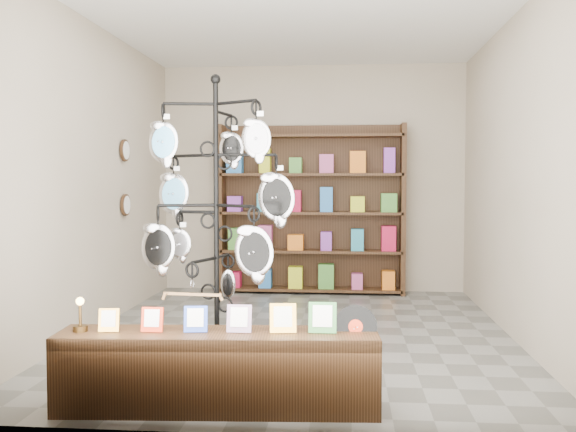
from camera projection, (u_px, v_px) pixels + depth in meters
name	position (u px, v px, depth m)	size (l,w,h in m)	color
ground	(298.00, 333.00, 6.16)	(5.00, 5.00, 0.00)	slate
room_envelope	(298.00, 140.00, 6.06)	(5.00, 5.00, 5.00)	#B3A490
display_tree	(216.00, 206.00, 4.60)	(1.14, 1.08, 2.22)	black
front_shelf	(218.00, 370.00, 4.07)	(2.06, 0.55, 0.72)	black
back_shelving	(311.00, 214.00, 8.38)	(2.42, 0.36, 2.20)	black
wall_clocks	(125.00, 178.00, 7.05)	(0.03, 0.24, 0.84)	black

